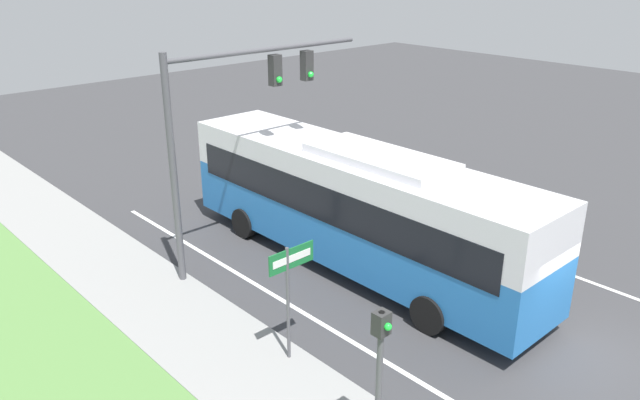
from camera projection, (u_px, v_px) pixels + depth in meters
The scene contains 6 objects.
ground_plane at pixel (564, 347), 15.02m from camera, with size 80.00×80.00×0.00m, color #38383A.
lane_divider_far at pixel (627, 295), 17.29m from camera, with size 0.14×30.00×0.01m.
bus at pixel (354, 201), 18.28m from camera, with size 2.77×12.46×3.76m.
signal_gantry at pixel (234, 111), 17.59m from camera, with size 6.84×0.41×6.54m.
pedestrian_signal at pixel (380, 361), 11.00m from camera, with size 0.28×0.34×3.12m.
street_sign at pixel (290, 282), 13.79m from camera, with size 1.25×0.08×2.92m.
Camera 1 is at (-12.92, -5.32, 8.80)m, focal length 35.00 mm.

